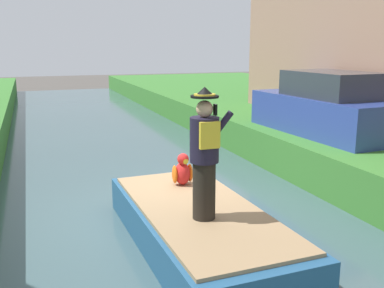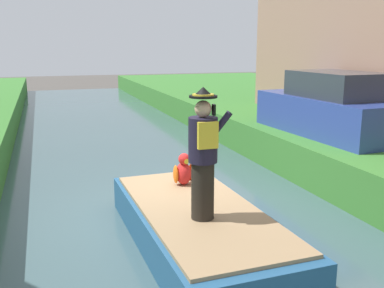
# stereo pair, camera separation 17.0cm
# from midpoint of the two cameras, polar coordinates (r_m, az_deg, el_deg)

# --- Properties ---
(ground_plane) EXTENTS (80.00, 80.00, 0.00)m
(ground_plane) POSITION_cam_midpoint_polar(r_m,az_deg,el_deg) (8.35, -2.18, -9.16)
(ground_plane) COLOR #4C4742
(canal_water) EXTENTS (6.07, 48.00, 0.10)m
(canal_water) POSITION_cam_midpoint_polar(r_m,az_deg,el_deg) (8.33, -2.19, -8.84)
(canal_water) COLOR #3D565B
(canal_water) RESTS_ON ground
(boat) EXTENTS (1.90, 4.24, 0.61)m
(boat) POSITION_cam_midpoint_polar(r_m,az_deg,el_deg) (6.84, 1.55, -10.60)
(boat) COLOR #23517A
(boat) RESTS_ON canal_water
(person_pirate) EXTENTS (0.61, 0.42, 1.85)m
(person_pirate) POSITION_cam_midpoint_polar(r_m,az_deg,el_deg) (6.05, 2.27, -1.37)
(person_pirate) COLOR black
(person_pirate) RESTS_ON boat
(parrot_plush) EXTENTS (0.36, 0.35, 0.57)m
(parrot_plush) POSITION_cam_midpoint_polar(r_m,az_deg,el_deg) (7.71, -0.46, -3.51)
(parrot_plush) COLOR red
(parrot_plush) RESTS_ON boat
(parked_car_blue) EXTENTS (1.90, 4.08, 1.50)m
(parked_car_blue) POSITION_cam_midpoint_polar(r_m,az_deg,el_deg) (11.19, 17.90, 4.44)
(parked_car_blue) COLOR #2D4293
(parked_car_blue) RESTS_ON grass_bank_far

